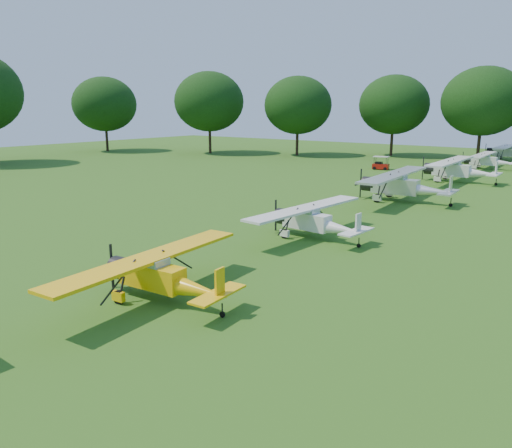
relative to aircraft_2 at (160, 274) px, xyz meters
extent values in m
plane|color=#255214|center=(-1.50, 5.80, -1.10)|extent=(160.00, 160.00, 0.00)
cylinder|color=black|center=(-3.62, 62.54, 1.27)|extent=(0.44, 0.44, 4.74)
ellipsoid|color=black|center=(-3.62, 62.54, 7.06)|extent=(11.05, 11.05, 9.39)
cylinder|color=black|center=(-16.25, 62.34, 1.14)|extent=(0.44, 0.44, 4.49)
ellipsoid|color=black|center=(-16.25, 62.34, 6.62)|extent=(10.47, 10.47, 8.90)
cylinder|color=black|center=(-28.39, 54.30, 1.12)|extent=(0.44, 0.44, 4.44)
ellipsoid|color=black|center=(-28.39, 54.30, 6.54)|extent=(10.36, 10.36, 8.80)
cylinder|color=black|center=(-41.66, 48.72, 1.29)|extent=(0.44, 0.44, 4.77)
ellipsoid|color=black|center=(-41.66, 48.72, 7.12)|extent=(11.14, 11.14, 9.47)
cylinder|color=black|center=(-58.52, 41.10, 1.18)|extent=(0.44, 0.44, 4.56)
ellipsoid|color=black|center=(-58.52, 41.10, 6.75)|extent=(10.64, 10.64, 9.04)
cube|color=yellow|center=(-0.45, -0.03, -0.16)|extent=(2.93, 1.07, 0.94)
cone|color=yellow|center=(1.97, 0.15, -0.29)|extent=(2.57, 1.00, 0.81)
cube|color=#8CA5B2|center=(-0.54, -0.04, 0.33)|extent=(1.49, 0.93, 0.49)
cylinder|color=black|center=(-2.15, -0.17, -0.16)|extent=(0.88, 0.99, 0.93)
cube|color=black|center=(-2.73, -0.21, -0.16)|extent=(0.06, 0.11, 1.88)
cube|color=yellow|center=(-0.54, -0.04, 0.56)|extent=(2.03, 9.58, 0.13)
cube|color=yellow|center=(2.86, 0.22, 0.15)|extent=(0.13, 0.50, 1.17)
cube|color=yellow|center=(2.77, 0.21, -0.25)|extent=(0.95, 2.56, 0.08)
cylinder|color=black|center=(-1.08, -1.21, -0.83)|extent=(0.55, 0.18, 0.54)
cylinder|color=black|center=(-1.25, 1.03, -0.83)|extent=(0.55, 0.18, 0.54)
cylinder|color=black|center=(2.95, 0.23, -0.99)|extent=(0.22, 0.09, 0.22)
cube|color=white|center=(-0.65, 11.87, -0.14)|extent=(2.97, 1.08, 0.96)
cone|color=white|center=(1.80, 11.69, -0.28)|extent=(2.60, 1.01, 0.82)
cube|color=#8CA5B2|center=(-0.74, 11.88, 0.36)|extent=(1.52, 0.94, 0.50)
cylinder|color=black|center=(-2.37, 12.00, -0.14)|extent=(0.89, 1.01, 0.95)
cube|color=black|center=(-2.96, 12.05, -0.14)|extent=(0.06, 0.11, 1.91)
cube|color=white|center=(-0.74, 11.88, 0.58)|extent=(2.04, 9.72, 0.13)
cube|color=white|center=(2.71, 11.62, 0.17)|extent=(0.13, 0.51, 1.18)
cube|color=white|center=(2.62, 11.63, -0.24)|extent=(0.96, 2.60, 0.08)
cylinder|color=black|center=(-1.46, 10.79, -0.83)|extent=(0.56, 0.19, 0.55)
cylinder|color=black|center=(-1.29, 13.06, -0.83)|extent=(0.56, 0.19, 0.55)
cylinder|color=black|center=(2.80, 11.61, -0.99)|extent=(0.22, 0.09, 0.22)
cube|color=silver|center=(-0.98, 25.93, 0.10)|extent=(3.73, 1.31, 1.20)
cone|color=silver|center=(2.10, 26.12, -0.07)|extent=(3.27, 1.22, 1.03)
cube|color=#8CA5B2|center=(-1.10, 25.93, 0.73)|extent=(1.89, 1.16, 0.63)
cylinder|color=black|center=(-3.16, 25.80, 0.10)|extent=(1.10, 1.25, 1.19)
cube|color=black|center=(-3.90, 25.76, 0.10)|extent=(0.08, 0.14, 2.41)
cube|color=silver|center=(-1.10, 25.93, 1.02)|extent=(2.39, 12.23, 0.16)
cube|color=silver|center=(3.25, 26.19, 0.50)|extent=(0.15, 0.64, 1.49)
cube|color=silver|center=(3.13, 26.18, -0.01)|extent=(1.17, 3.26, 0.10)
cylinder|color=black|center=(-1.81, 24.45, -0.76)|extent=(0.70, 0.22, 0.69)
cylinder|color=black|center=(-1.99, 27.31, -0.76)|extent=(0.70, 0.22, 0.69)
cylinder|color=black|center=(3.36, 26.20, -0.96)|extent=(0.28, 0.11, 0.28)
cube|color=white|center=(-0.57, 39.57, 0.08)|extent=(3.61, 1.15, 1.18)
cone|color=white|center=(2.46, 39.64, -0.09)|extent=(3.16, 1.08, 1.01)
cube|color=#8CA5B2|center=(-0.68, 39.57, 0.69)|extent=(1.82, 1.07, 0.62)
cylinder|color=black|center=(-2.69, 39.52, 0.08)|extent=(1.03, 1.19, 1.16)
cube|color=black|center=(-3.42, 39.51, 0.08)|extent=(0.07, 0.14, 2.35)
cube|color=white|center=(-0.68, 39.57, 0.97)|extent=(1.89, 11.91, 0.16)
cube|color=white|center=(3.58, 39.67, 0.47)|extent=(0.13, 0.62, 1.46)
cube|color=white|center=(3.47, 39.66, -0.04)|extent=(1.02, 3.16, 0.10)
cylinder|color=black|center=(-1.43, 38.15, -0.76)|extent=(0.68, 0.19, 0.67)
cylinder|color=black|center=(-1.49, 40.95, -0.76)|extent=(0.68, 0.19, 0.67)
cylinder|color=black|center=(3.69, 39.67, -0.97)|extent=(0.27, 0.10, 0.27)
cube|color=white|center=(-0.64, 52.94, -0.11)|extent=(3.04, 1.00, 0.99)
cone|color=white|center=(1.90, 53.03, -0.25)|extent=(2.66, 0.94, 0.85)
cube|color=#8CA5B2|center=(-0.73, 52.94, 0.40)|extent=(1.53, 0.92, 0.52)
cylinder|color=black|center=(-2.42, 52.88, -0.11)|extent=(0.88, 1.01, 0.98)
cube|color=black|center=(-3.03, 52.86, -0.11)|extent=(0.06, 0.11, 1.97)
cube|color=white|center=(-0.73, 52.94, 0.64)|extent=(1.72, 10.01, 0.13)
cylinder|color=black|center=(-1.35, 51.74, -0.82)|extent=(0.57, 0.17, 0.56)
cylinder|color=black|center=(-1.43, 54.09, -0.82)|extent=(0.57, 0.17, 0.56)
cube|color=silver|center=(-0.61, 65.71, 0.02)|extent=(3.44, 1.13, 1.12)
cube|color=#8CA5B2|center=(-0.72, 65.70, 0.61)|extent=(1.74, 1.04, 0.59)
cylinder|color=black|center=(-2.63, 65.64, 0.02)|extent=(1.00, 1.14, 1.11)
cube|color=black|center=(-3.33, 65.61, 0.02)|extent=(0.07, 0.13, 2.24)
cube|color=silver|center=(-0.72, 65.70, 0.87)|extent=(1.93, 11.35, 0.15)
cylinder|color=black|center=(-1.42, 64.34, -0.78)|extent=(0.65, 0.19, 0.64)
cylinder|color=black|center=(-1.51, 67.01, -0.78)|extent=(0.65, 0.19, 0.64)
cube|color=#A7150B|center=(-10.34, 44.82, -0.72)|extent=(2.03, 1.34, 0.60)
cube|color=black|center=(-10.59, 44.77, -0.38)|extent=(0.92, 1.06, 0.38)
cube|color=white|center=(-10.34, 44.82, 0.45)|extent=(1.96, 1.41, 0.07)
cylinder|color=black|center=(-10.88, 44.19, -0.91)|extent=(0.39, 0.18, 0.38)
cylinder|color=black|center=(-11.07, 45.23, -0.91)|extent=(0.39, 0.18, 0.38)
cylinder|color=black|center=(-9.62, 44.41, -0.91)|extent=(0.39, 0.18, 0.38)
cylinder|color=black|center=(-9.81, 45.46, -0.91)|extent=(0.39, 0.18, 0.38)
camera|label=1|loc=(14.00, -12.36, 6.28)|focal=35.00mm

